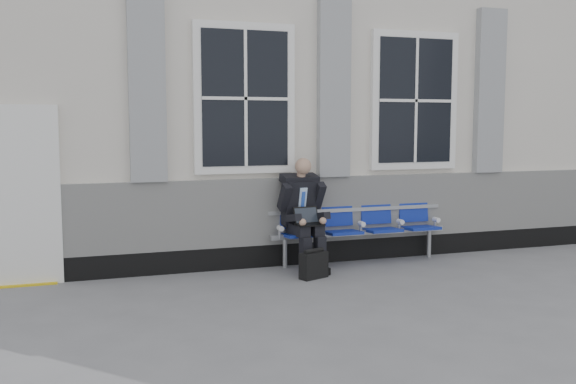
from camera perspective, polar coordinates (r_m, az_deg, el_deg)
name	(u,v)px	position (r m, az deg, el deg)	size (l,w,h in m)	color
ground	(445,281)	(8.20, 13.78, -7.66)	(70.00, 70.00, 0.00)	slate
station_building	(335,106)	(11.05, 4.23, 7.62)	(14.40, 4.40, 4.49)	beige
bench	(359,223)	(8.98, 6.37, -2.75)	(2.60, 0.47, 0.91)	#9EA0A3
businessman	(303,210)	(8.48, 1.33, -1.59)	(0.63, 0.84, 1.48)	black
briefcase	(314,265)	(8.06, 2.29, -6.47)	(0.40, 0.28, 0.38)	black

